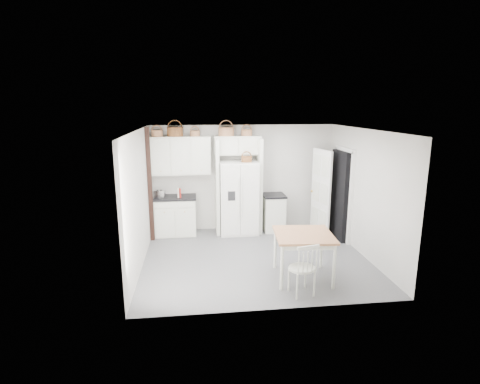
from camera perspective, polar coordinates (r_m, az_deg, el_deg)
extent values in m
plane|color=#504F51|center=(7.80, 2.35, -10.01)|extent=(4.50, 4.50, 0.00)
plane|color=white|center=(7.19, 2.54, 9.43)|extent=(4.50, 4.50, 0.00)
plane|color=#B0AEA6|center=(9.32, 0.43, 2.20)|extent=(4.50, 0.00, 4.50)
plane|color=#B0AEA6|center=(7.37, -15.10, -1.17)|extent=(0.00, 4.00, 4.00)
plane|color=#B0AEA6|center=(8.06, 18.42, -0.19)|extent=(0.00, 4.00, 4.00)
cube|color=white|center=(9.04, -0.22, -0.86)|extent=(0.91, 0.73, 1.76)
cube|color=silver|center=(9.17, -9.80, -3.66)|extent=(0.97, 0.61, 0.90)
cube|color=silver|center=(9.36, 5.12, -3.24)|extent=(0.50, 0.60, 0.88)
cube|color=#955F3C|center=(6.89, 9.57, -9.59)|extent=(1.09, 1.09, 0.84)
cube|color=silver|center=(6.33, 9.41, -11.38)|extent=(0.52, 0.48, 0.90)
cube|color=black|center=(9.05, -9.91, -0.81)|extent=(1.01, 0.65, 0.04)
cube|color=black|center=(9.24, 5.17, -0.51)|extent=(0.54, 0.64, 0.04)
cube|color=silver|center=(8.98, -12.18, -0.29)|extent=(0.28, 0.20, 0.18)
cube|color=#A31C15|center=(8.94, -9.17, -0.12)|extent=(0.06, 0.15, 0.21)
cube|color=beige|center=(8.94, -9.33, -0.11)|extent=(0.05, 0.15, 0.22)
cylinder|color=#925D37|center=(8.97, -12.52, 8.71)|extent=(0.26, 0.26, 0.15)
cylinder|color=#542E1D|center=(8.94, -9.88, 9.03)|extent=(0.37, 0.37, 0.22)
cylinder|color=#925D37|center=(8.93, -6.88, 8.85)|extent=(0.23, 0.23, 0.13)
cylinder|color=#925D37|center=(8.96, -2.12, 9.19)|extent=(0.37, 0.37, 0.21)
cylinder|color=#925D37|center=(9.02, 1.03, 9.04)|extent=(0.26, 0.26, 0.15)
cylinder|color=#542E1D|center=(8.79, 1.01, 5.03)|extent=(0.25, 0.25, 0.13)
cube|color=silver|center=(8.99, -8.99, 5.51)|extent=(1.40, 0.34, 0.90)
cube|color=silver|center=(9.02, -0.37, 7.13)|extent=(1.12, 0.34, 0.45)
cube|color=silver|center=(9.00, -3.49, 0.81)|extent=(0.08, 0.60, 2.30)
cube|color=silver|center=(9.12, 2.92, 0.97)|extent=(0.08, 0.60, 2.30)
cube|color=black|center=(8.67, -13.57, 1.01)|extent=(0.09, 0.09, 2.60)
cube|color=black|center=(8.98, 15.08, -0.47)|extent=(0.18, 0.85, 2.05)
cube|color=white|center=(9.16, 12.22, -0.06)|extent=(0.21, 0.79, 2.05)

